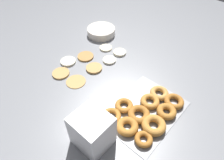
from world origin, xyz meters
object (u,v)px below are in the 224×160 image
Objects in this scene: pancake_2 at (61,73)px; container_stack at (92,131)px; pancake_0 at (86,56)px; pancake_1 at (106,48)px; pancake_7 at (120,52)px; donut_tray at (146,113)px; pancake_5 at (109,60)px; pancake_3 at (94,68)px; pancake_4 at (76,81)px; batter_bowl at (101,31)px; pancake_6 at (68,61)px.

container_stack is (-0.18, -0.46, 0.08)m from pancake_2.
pancake_1 is (0.16, -0.03, -0.00)m from pancake_0.
donut_tray is at bearing -125.29° from pancake_7.
pancake_5 is 0.49× the size of container_stack.
pancake_2 is 1.03× the size of pancake_3.
pancake_3 is 0.24× the size of donut_tray.
donut_tray reaches higher than pancake_4.
donut_tray is 0.77m from batter_bowl.
pancake_2 is 1.20× the size of pancake_7.
pancake_5 is 0.46m from donut_tray.
pancake_5 is 0.32m from batter_bowl.
pancake_0 is at bearing 70.94° from pancake_3.
pancake_1 is at bearing 24.08° from pancake_3.
pancake_1 is 0.99× the size of pancake_7.
pancake_2 is 0.56m from donut_tray.
pancake_7 is (0.18, -0.14, 0.00)m from pancake_0.
batter_bowl is at bearing 71.47° from pancake_7.
pancake_6 is at bearing 61.58° from container_stack.
batter_bowl reaches higher than pancake_1.
pancake_4 is 0.37m from pancake_7.
pancake_3 is 1.03× the size of pancake_6.
pancake_5 and pancake_6 have the same top height.
pancake_4 is 0.65× the size of container_stack.
pancake_4 is at bearing -82.00° from pancake_2.
pancake_6 is 0.60m from donut_tray.
container_stack reaches higher than pancake_5.
pancake_3 is at bearing 171.22° from pancake_5.
container_stack is at bearing -129.65° from pancake_0.
pancake_7 reaches higher than pancake_4.
pancake_1 is 0.18m from batter_bowl.
pancake_1 is 0.41× the size of batter_bowl.
container_stack is (-0.27, 0.09, 0.07)m from donut_tray.
pancake_4 is at bearing -152.53° from batter_bowl.
pancake_0 is 0.57m from donut_tray.
pancake_5 is at bearing -127.29° from pancake_1.
pancake_5 reaches higher than pancake_0.
pancake_1 is 0.21× the size of donut_tray.
batter_bowl is (0.48, 0.12, 0.02)m from pancake_2.
pancake_6 is at bearing 27.63° from pancake_2.
pancake_2 is 1.22× the size of pancake_5.
pancake_1 is at bearing 62.50° from donut_tray.
container_stack reaches higher than pancake_2.
pancake_3 is 0.15m from pancake_4.
donut_tray reaches higher than pancake_2.
pancake_6 is (-0.19, 0.19, 0.00)m from pancake_5.
pancake_0 is 0.61m from container_stack.
pancake_2 is at bearing 68.94° from container_stack.
pancake_5 is at bearing -8.78° from pancake_3.
pancake_2 is 0.49m from batter_bowl.
container_stack is at bearing -150.20° from pancake_7.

